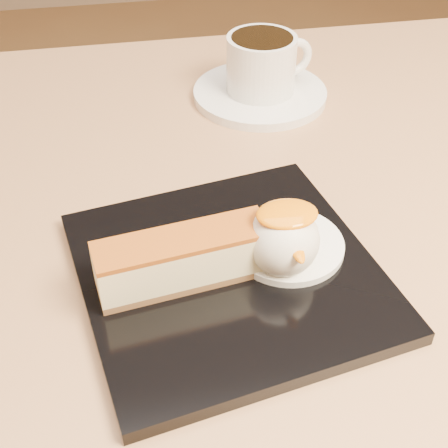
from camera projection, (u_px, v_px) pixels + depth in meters
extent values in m
cube|color=#9A6138|center=(268.00, 244.00, 0.55)|extent=(0.80, 0.80, 0.04)
cube|color=black|center=(229.00, 274.00, 0.48)|extent=(0.26, 0.26, 0.01)
cube|color=brown|center=(184.00, 276.00, 0.47)|extent=(0.13, 0.05, 0.01)
cube|color=#FEE6A6|center=(183.00, 258.00, 0.45)|extent=(0.13, 0.05, 0.03)
cube|color=#8B3B0F|center=(182.00, 240.00, 0.44)|extent=(0.13, 0.05, 0.00)
cylinder|color=white|center=(287.00, 245.00, 0.49)|extent=(0.09, 0.09, 0.01)
sphere|color=white|center=(283.00, 240.00, 0.46)|extent=(0.05, 0.05, 0.05)
ellipsoid|color=orange|center=(287.00, 214.00, 0.45)|extent=(0.05, 0.03, 0.01)
ellipsoid|color=#287C3A|center=(245.00, 229.00, 0.50)|extent=(0.02, 0.01, 0.00)
ellipsoid|color=#287C3A|center=(255.00, 223.00, 0.51)|extent=(0.02, 0.02, 0.00)
ellipsoid|color=#287C3A|center=(233.00, 224.00, 0.51)|extent=(0.01, 0.02, 0.00)
cylinder|color=white|center=(260.00, 94.00, 0.70)|extent=(0.15, 0.15, 0.01)
cylinder|color=white|center=(261.00, 64.00, 0.68)|extent=(0.08, 0.08, 0.06)
cylinder|color=black|center=(262.00, 39.00, 0.66)|extent=(0.07, 0.07, 0.00)
torus|color=white|center=(294.00, 57.00, 0.69)|extent=(0.04, 0.02, 0.04)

